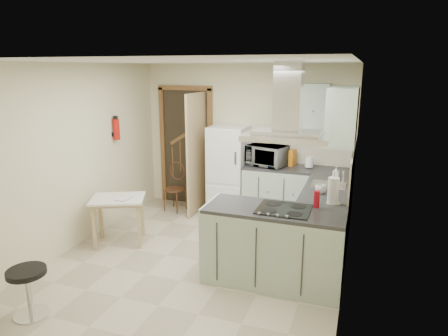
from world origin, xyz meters
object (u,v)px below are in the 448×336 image
at_px(bentwood_chair, 175,189).
at_px(microwave, 267,155).
at_px(extractor_hood, 287,137).
at_px(peninsula, 274,246).
at_px(stool, 29,292).
at_px(fridge, 229,171).
at_px(drop_leaf_table, 119,220).

height_order(bentwood_chair, microwave, microwave).
relative_size(extractor_hood, microwave, 1.50).
bearing_deg(peninsula, stool, -145.95).
xyz_separation_m(peninsula, microwave, (-0.57, 1.95, 0.62)).
distance_m(fridge, stool, 3.60).
relative_size(drop_leaf_table, bentwood_chair, 0.94).
height_order(fridge, peninsula, fridge).
height_order(drop_leaf_table, bentwood_chair, bentwood_chair).
xyz_separation_m(extractor_hood, microwave, (-0.67, 1.95, -0.65)).
bearing_deg(drop_leaf_table, stool, -110.21).
distance_m(extractor_hood, bentwood_chair, 3.16).
relative_size(drop_leaf_table, stool, 1.42).
bearing_deg(extractor_hood, fridge, 123.79).
xyz_separation_m(bentwood_chair, microwave, (1.58, 0.16, 0.68)).
relative_size(peninsula, stool, 3.06).
bearing_deg(drop_leaf_table, extractor_hood, -32.08).
bearing_deg(stool, microwave, 64.96).
distance_m(fridge, peninsula, 2.35).
height_order(peninsula, extractor_hood, extractor_hood).
bearing_deg(drop_leaf_table, peninsula, -32.41).
height_order(bentwood_chair, stool, bentwood_chair).
bearing_deg(drop_leaf_table, microwave, 18.88).
bearing_deg(fridge, drop_leaf_table, -122.71).
bearing_deg(peninsula, bentwood_chair, 140.18).
bearing_deg(fridge, stool, -105.19).
distance_m(fridge, microwave, 0.73).
relative_size(bentwood_chair, microwave, 1.28).
distance_m(extractor_hood, drop_leaf_table, 2.78).
xyz_separation_m(extractor_hood, drop_leaf_table, (-2.39, 0.32, -1.38)).
bearing_deg(fridge, peninsula, -58.26).
bearing_deg(fridge, extractor_hood, -56.21).
height_order(extractor_hood, drop_leaf_table, extractor_hood).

